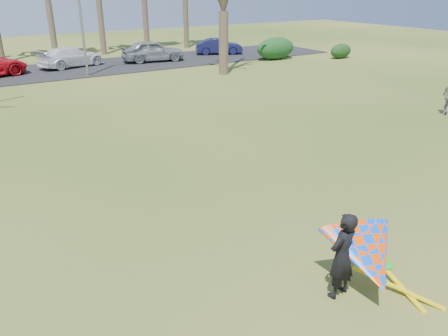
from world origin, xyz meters
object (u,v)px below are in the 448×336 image
car_4 (153,51)px  streetlight (82,4)px  kite_flyer (365,257)px  car_5 (219,46)px  car_3 (71,57)px

car_4 → streetlight: bearing=125.8°
streetlight → car_4: (5.78, 2.99, -3.61)m
streetlight → kite_flyer: 24.92m
car_5 → kite_flyer: kite_flyer is taller
streetlight → kite_flyer: bearing=-94.4°
car_3 → kite_flyer: 28.56m
car_5 → car_3: bearing=112.8°
car_5 → kite_flyer: bearing=178.2°
car_5 → kite_flyer: 31.39m
streetlight → car_5: 13.14m
car_3 → streetlight: bearing=166.0°
car_3 → car_5: car_3 is taller
car_3 → car_5: 12.25m
streetlight → car_4: 7.44m
car_3 → car_5: bearing=-108.1°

